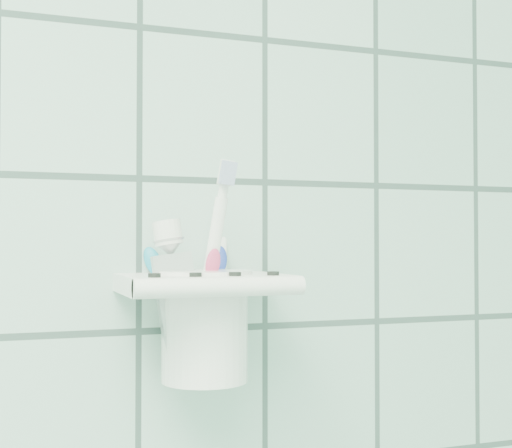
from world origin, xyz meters
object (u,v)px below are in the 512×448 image
at_px(toothbrush_blue, 219,257).
at_px(toothpaste_tube, 189,284).
at_px(holder_bracket, 203,285).
at_px(cup, 205,321).
at_px(toothbrush_orange, 194,262).
at_px(toothbrush_pink, 200,251).

bearing_deg(toothbrush_blue, toothpaste_tube, -137.07).
bearing_deg(toothbrush_blue, holder_bracket, -130.57).
bearing_deg(cup, toothpaste_tube, -156.52).
relative_size(holder_bracket, toothbrush_orange, 0.75).
distance_m(toothbrush_pink, toothbrush_orange, 0.01).
distance_m(toothbrush_blue, toothpaste_tube, 0.04).
xyz_separation_m(holder_bracket, toothpaste_tube, (-0.01, -0.00, 0.00)).
height_order(cup, toothbrush_blue, toothbrush_blue).
distance_m(cup, toothbrush_pink, 0.06).
height_order(toothbrush_pink, toothbrush_blue, toothbrush_pink).
distance_m(cup, toothbrush_orange, 0.05).
xyz_separation_m(toothbrush_pink, toothbrush_orange, (-0.00, 0.01, -0.01)).
xyz_separation_m(holder_bracket, cup, (0.00, 0.00, -0.03)).
relative_size(holder_bracket, cup, 1.46).
relative_size(holder_bracket, toothpaste_tube, 1.02).
height_order(toothbrush_pink, toothpaste_tube, toothbrush_pink).
relative_size(cup, toothpaste_tube, 0.70).
relative_size(toothbrush_pink, toothbrush_blue, 1.05).
bearing_deg(toothbrush_pink, toothbrush_orange, 113.53).
xyz_separation_m(toothbrush_orange, toothpaste_tube, (-0.01, -0.02, -0.02)).
bearing_deg(cup, toothbrush_orange, 108.40).
relative_size(holder_bracket, toothbrush_pink, 0.69).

